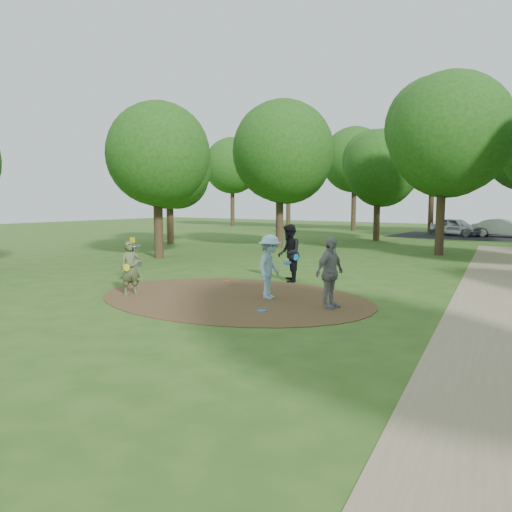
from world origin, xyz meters
The scene contains 14 objects.
ground centered at (0.00, 0.00, 0.00)m, with size 100.00×100.00×0.00m, color #2D5119.
dirt_clearing centered at (0.00, 0.00, 0.01)m, with size 8.40×8.40×0.02m, color #47301C.
footpath centered at (6.50, 2.00, 0.01)m, with size 2.00×40.00×0.01m, color #8C7A5B.
parking_lot centered at (2.00, 30.00, 0.00)m, with size 14.00×8.00×0.01m, color black.
player_observer_with_disc centered at (-2.75, -1.37, 0.80)m, with size 0.62×0.70×1.60m.
player_throwing_with_disc centered at (0.97, 0.47, 0.92)m, with size 1.17×1.30×1.84m.
player_walking_with_disc centered at (-0.08, 3.33, 0.99)m, with size 1.15×1.22×1.99m.
player_waiting_with_disc centered at (2.95, 0.26, 0.94)m, with size 0.63×1.15×1.87m.
disc_ground_blue centered at (1.73, -1.09, 0.03)m, with size 0.22×0.22×0.02m, color #0D7FE4.
disc_ground_red centered at (-1.84, 2.12, 0.03)m, with size 0.22×0.22×0.02m, color #C03C13.
car_left centered at (-0.53, 30.38, 0.70)m, with size 1.65×4.11×1.40m, color #ADAEB5.
car_right centered at (2.79, 30.48, 0.69)m, with size 1.47×4.21×1.39m, color #A3A4AA.
disc_golf_basket centered at (-4.50, 0.30, 0.87)m, with size 0.63×0.63×1.54m.
tree_ring centered at (3.25, 9.88, 5.32)m, with size 37.46×45.64×9.37m.
Camera 1 is at (8.54, -11.37, 2.80)m, focal length 35.00 mm.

